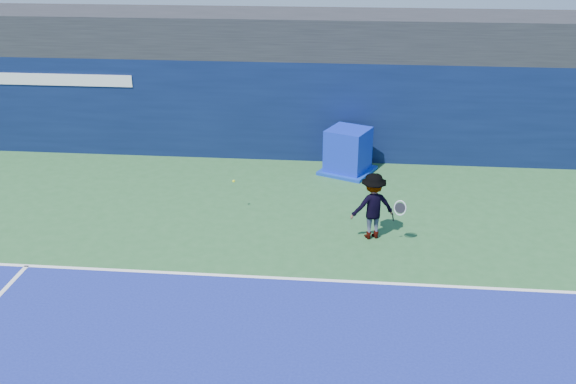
% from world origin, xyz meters
% --- Properties ---
extents(ground, '(80.00, 80.00, 0.00)m').
position_xyz_m(ground, '(0.00, 0.00, 0.00)').
color(ground, '#295B2E').
rests_on(ground, ground).
extents(baseline, '(24.00, 0.10, 0.01)m').
position_xyz_m(baseline, '(0.00, 3.00, 0.01)').
color(baseline, white).
rests_on(baseline, ground).
extents(stadium_band, '(36.00, 3.00, 1.20)m').
position_xyz_m(stadium_band, '(0.00, 11.50, 3.60)').
color(stadium_band, black).
rests_on(stadium_band, back_wall_assembly).
extents(back_wall_assembly, '(36.00, 1.03, 3.00)m').
position_xyz_m(back_wall_assembly, '(-0.00, 10.50, 1.50)').
color(back_wall_assembly, '#0A1538').
rests_on(back_wall_assembly, ground).
extents(equipment_cart, '(1.79, 1.79, 1.30)m').
position_xyz_m(equipment_cart, '(1.74, 9.20, 0.59)').
color(equipment_cart, '#0C20B2').
rests_on(equipment_cart, ground).
extents(tennis_player, '(1.31, 0.89, 1.57)m').
position_xyz_m(tennis_player, '(2.34, 5.07, 0.79)').
color(tennis_player, white).
rests_on(tennis_player, ground).
extents(tennis_ball, '(0.07, 0.07, 0.07)m').
position_xyz_m(tennis_ball, '(-1.08, 6.23, 0.80)').
color(tennis_ball, '#CCD918').
rests_on(tennis_ball, ground).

